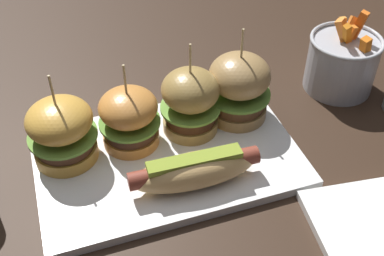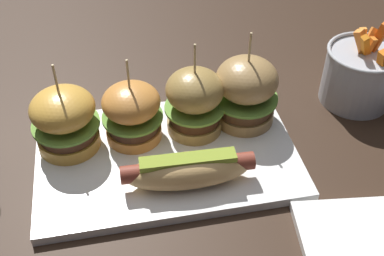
{
  "view_description": "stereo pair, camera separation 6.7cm",
  "coord_description": "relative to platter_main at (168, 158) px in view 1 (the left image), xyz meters",
  "views": [
    {
      "loc": [
        -0.13,
        -0.47,
        0.5
      ],
      "look_at": [
        0.04,
        0.0,
        0.05
      ],
      "focal_mm": 45.56,
      "sensor_mm": 36.0,
      "label": 1
    },
    {
      "loc": [
        -0.06,
        -0.49,
        0.5
      ],
      "look_at": [
        0.04,
        0.0,
        0.05
      ],
      "focal_mm": 45.56,
      "sensor_mm": 36.0,
      "label": 2
    }
  ],
  "objects": [
    {
      "name": "slider_far_left",
      "position": [
        -0.13,
        0.04,
        0.05
      ],
      "size": [
        0.09,
        0.09,
        0.14
      ],
      "color": "gold",
      "rests_on": "platter_main"
    },
    {
      "name": "slider_center_left",
      "position": [
        -0.04,
        0.04,
        0.05
      ],
      "size": [
        0.09,
        0.09,
        0.13
      ],
      "color": "#C78039",
      "rests_on": "platter_main"
    },
    {
      "name": "ground_plane",
      "position": [
        0.0,
        0.0,
        -0.01
      ],
      "size": [
        3.0,
        3.0,
        0.0
      ],
      "primitive_type": "plane",
      "color": "black"
    },
    {
      "name": "fries_bucket",
      "position": [
        0.32,
        0.08,
        0.04
      ],
      "size": [
        0.12,
        0.12,
        0.14
      ],
      "color": "#A8AAB2",
      "rests_on": "ground"
    },
    {
      "name": "hot_dog",
      "position": [
        0.02,
        -0.06,
        0.03
      ],
      "size": [
        0.18,
        0.06,
        0.05
      ],
      "color": "tan",
      "rests_on": "platter_main"
    },
    {
      "name": "slider_far_right",
      "position": [
        0.13,
        0.05,
        0.06
      ],
      "size": [
        0.1,
        0.1,
        0.15
      ],
      "color": "#9D7A48",
      "rests_on": "platter_main"
    },
    {
      "name": "slider_center_right",
      "position": [
        0.05,
        0.04,
        0.06
      ],
      "size": [
        0.09,
        0.09,
        0.15
      ],
      "color": "olive",
      "rests_on": "platter_main"
    },
    {
      "name": "platter_main",
      "position": [
        0.0,
        0.0,
        0.0
      ],
      "size": [
        0.37,
        0.23,
        0.01
      ],
      "primitive_type": "cube",
      "color": "white",
      "rests_on": "ground"
    }
  ]
}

